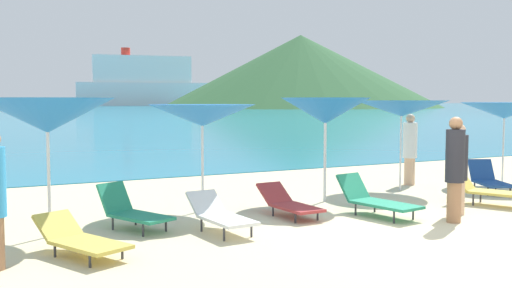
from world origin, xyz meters
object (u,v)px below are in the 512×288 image
Objects in this scene: umbrella_0 at (47,115)px; lounge_chair_6 at (132,211)px; umbrella_3 at (401,108)px; lounge_chair_2 at (376,199)px; lounge_chair_1 at (489,179)px; lounge_chair_5 at (289,203)px; lounge_chair_3 at (80,239)px; lounge_chair_4 at (488,189)px; beachgoer_0 at (455,166)px; beachgoer_3 at (410,148)px; umbrella_2 at (325,111)px; lounge_chair_0 at (220,214)px; umbrella_4 at (504,110)px; beachgoer_2 at (459,167)px; umbrella_1 at (202,115)px; cruise_ship at (142,84)px.

umbrella_0 is 2.02m from lounge_chair_6.
lounge_chair_2 is (-2.46, -2.15, -1.61)m from umbrella_3.
lounge_chair_1 is 5.52m from lounge_chair_5.
lounge_chair_3 is 1.02× the size of lounge_chair_4.
umbrella_0 reaches higher than beachgoer_0.
lounge_chair_2 is at bearing -10.48° from umbrella_0.
lounge_chair_1 is at bearing -0.12° from umbrella_0.
beachgoer_3 is (3.26, 2.71, 0.63)m from lounge_chair_2.
lounge_chair_6 is (-4.26, -0.73, -1.58)m from umbrella_2.
beachgoer_0 is (5.06, -2.03, 0.67)m from lounge_chair_6.
umbrella_0 reaches higher than lounge_chair_0.
umbrella_4 reaches higher than lounge_chair_6.
lounge_chair_6 reaches higher than lounge_chair_1.
beachgoer_2 is (0.60, 0.48, -0.09)m from beachgoer_0.
lounge_chair_3 is (-5.34, -2.03, -1.65)m from umbrella_2.
umbrella_4 is at bearing 7.95° from lounge_chair_2.
lounge_chair_2 is at bearing -91.00° from umbrella_2.
umbrella_2 reaches higher than umbrella_1.
lounge_chair_1 is 0.87× the size of lounge_chair_2.
umbrella_3 is (2.44, 0.47, 0.03)m from umbrella_2.
umbrella_0 is at bearing -91.95° from beachgoer_3.
umbrella_0 is 7.19m from beachgoer_2.
lounge_chair_6 is at bearing 146.05° from lounge_chair_4.
umbrella_3 is 8.34m from lounge_chair_3.
umbrella_0 is 1.30× the size of beachgoer_2.
beachgoer_0 is at bearing -45.04° from lounge_chair_6.
umbrella_4 is at bearing 67.25° from beachgoer_2.
lounge_chair_6 is at bearing -175.34° from umbrella_4.
beachgoer_0 reaches higher than lounge_chair_1.
beachgoer_2 is (5.66, -1.55, 0.58)m from lounge_chair_6.
lounge_chair_0 is 0.88× the size of beachgoer_3.
lounge_chair_3 is (-9.40, -1.35, -0.06)m from lounge_chair_1.
umbrella_0 is at bearing -97.15° from cruise_ship.
lounge_chair_6 is at bearing 171.54° from lounge_chair_5.
umbrella_4 reaches higher than beachgoer_3.
lounge_chair_6 is at bearing 140.17° from lounge_chair_0.
lounge_chair_2 is 0.03× the size of cruise_ship.
umbrella_1 is 5.99m from beachgoer_3.
lounge_chair_5 is at bearing -145.71° from umbrella_2.
umbrella_2 reaches higher than beachgoer_3.
umbrella_0 is 10.95m from umbrella_4.
umbrella_3 is at bearing -95.24° from cruise_ship.
lounge_chair_6 is at bearing -158.41° from beachgoer_2.
umbrella_3 is at bearing 106.22° from beachgoer_2.
cruise_ship reaches higher than umbrella_1.
beachgoer_2 is at bearing -13.27° from lounge_chair_0.
beachgoer_2 is (-1.27, -0.43, 0.56)m from lounge_chair_4.
umbrella_1 reaches higher than lounge_chair_5.
umbrella_2 is at bearing -179.43° from umbrella_4.
umbrella_4 reaches higher than lounge_chair_1.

